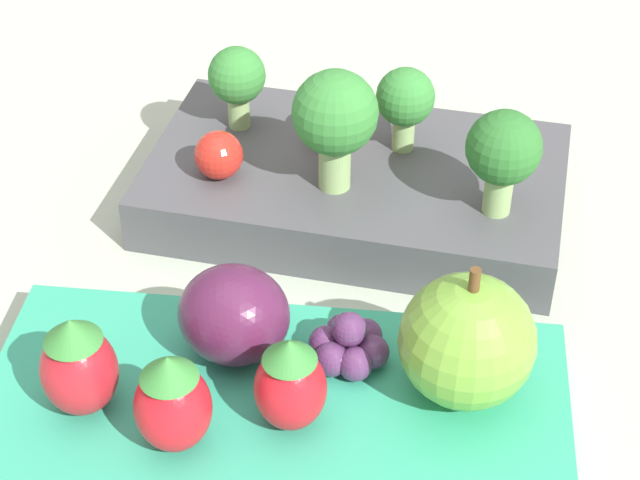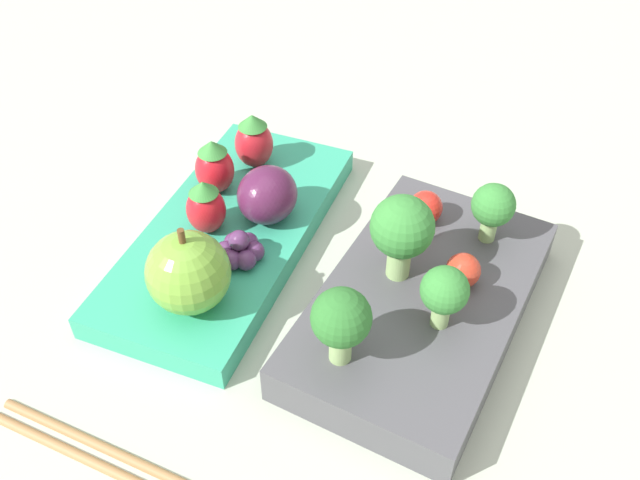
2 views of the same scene
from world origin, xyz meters
TOP-DOWN VIEW (x-y plane):
  - ground_plane at (0.00, 0.00)m, footprint 4.00×4.00m
  - bento_box_savoury at (0.01, 0.08)m, footprint 0.21×0.13m
  - bento_box_fruit at (0.01, -0.07)m, footprint 0.24×0.14m
  - broccoli_floret_0 at (0.02, 0.10)m, footprint 0.03×0.03m
  - broccoli_floret_1 at (0.08, 0.06)m, footprint 0.03×0.03m
  - broccoli_floret_2 at (-0.06, 0.09)m, footprint 0.03×0.03m
  - broccoli_floret_3 at (0.00, 0.06)m, footprint 0.04×0.04m
  - cherry_tomato_0 at (-0.01, 0.09)m, footprint 0.02×0.02m
  - cherry_tomato_1 at (-0.06, 0.05)m, footprint 0.02×0.02m
  - apple at (0.08, -0.05)m, footprint 0.05×0.05m
  - strawberry_0 at (-0.06, -0.10)m, footprint 0.03×0.03m
  - strawberry_1 at (0.02, -0.08)m, footprint 0.03×0.03m
  - strawberry_2 at (-0.02, -0.10)m, footprint 0.03×0.03m
  - plum at (-0.01, -0.05)m, footprint 0.05×0.04m
  - grape_cluster at (0.03, -0.04)m, footprint 0.03×0.03m
  - chopsticks_pair at (0.18, 0.00)m, footprint 0.04×0.21m

SIDE VIEW (x-z plane):
  - ground_plane at x=0.00m, z-range 0.00..0.00m
  - chopsticks_pair at x=0.18m, z-range 0.00..0.01m
  - bento_box_fruit at x=0.01m, z-range 0.00..0.02m
  - bento_box_savoury at x=0.01m, z-range 0.00..0.03m
  - grape_cluster at x=0.03m, z-range 0.01..0.04m
  - strawberry_1 at x=0.02m, z-range 0.02..0.06m
  - plum at x=-0.01m, z-range 0.02..0.06m
  - cherry_tomato_0 at x=-0.01m, z-range 0.03..0.05m
  - strawberry_2 at x=-0.02m, z-range 0.02..0.06m
  - cherry_tomato_1 at x=-0.06m, z-range 0.03..0.05m
  - strawberry_0 at x=-0.06m, z-range 0.02..0.06m
  - apple at x=0.08m, z-range 0.01..0.08m
  - broccoli_floret_0 at x=0.02m, z-range 0.03..0.08m
  - broccoli_floret_2 at x=-0.06m, z-range 0.03..0.08m
  - broccoli_floret_1 at x=0.08m, z-range 0.03..0.09m
  - broccoli_floret_3 at x=0.00m, z-range 0.04..0.10m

